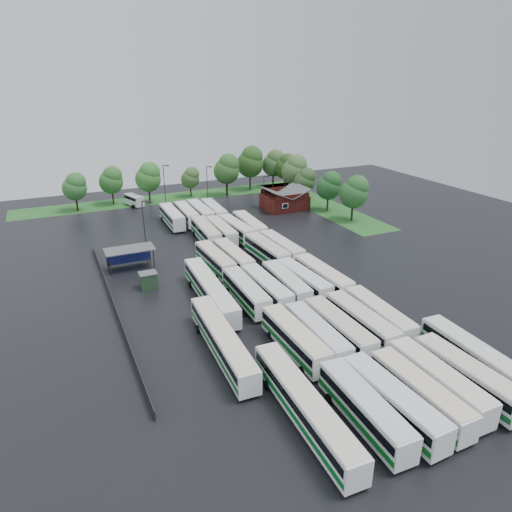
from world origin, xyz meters
name	(u,v)px	position (x,y,z in m)	size (l,w,h in m)	color
ground	(278,302)	(0.00, 0.00, 0.00)	(160.00, 160.00, 0.00)	black
brick_building	(285,201)	(24.00, 42.77, 1.87)	(10.07, 8.60, 5.39)	maroon
wash_shed	(129,251)	(-17.20, 22.02, 2.99)	(8.20, 4.20, 3.58)	#2D2D30
utility_hut	(148,280)	(-16.20, 12.60, 1.32)	(2.70, 2.20, 2.62)	#1F3D22
grass_strip_north	(173,197)	(2.00, 64.80, 0.01)	(80.00, 10.00, 0.01)	#236021
grass_strip_east	(319,204)	(34.00, 42.80, 0.01)	(10.00, 50.00, 0.01)	#236021
west_fence	(114,305)	(-22.20, 8.00, 0.60)	(0.10, 50.00, 1.20)	#2D2D30
bus_r0c0	(364,408)	(-4.24, -25.76, 1.92)	(3.15, 12.65, 3.49)	white
bus_r0c1	(392,401)	(-1.18, -26.11, 1.96)	(3.12, 12.87, 3.56)	white
bus_r0c2	(419,393)	(2.15, -26.21, 1.89)	(2.67, 12.36, 3.44)	white
bus_r0c3	(438,381)	(5.13, -25.66, 1.94)	(2.86, 12.68, 3.52)	white
bus_r0c4	(467,376)	(8.54, -26.24, 1.94)	(2.99, 12.72, 3.52)	white
bus_r1c0	(295,339)	(-4.26, -12.43, 1.93)	(2.76, 12.63, 3.51)	white
bus_r1c1	(317,334)	(-1.28, -12.58, 1.87)	(2.93, 12.30, 3.41)	white
bus_r1c2	(338,328)	(1.85, -12.62, 1.93)	(2.72, 12.60, 3.50)	white
bus_r1c3	(361,321)	(5.38, -12.42, 1.92)	(2.70, 12.54, 3.49)	white
bus_r1c4	(378,315)	(8.46, -12.06, 1.90)	(3.09, 12.50, 3.46)	white
bus_r2c0	(246,292)	(-4.49, 1.46, 1.90)	(2.85, 12.44, 3.45)	white
bus_r2c1	(266,288)	(-1.33, 1.33, 1.91)	(2.83, 12.54, 3.48)	white
bus_r2c2	(286,284)	(2.09, 1.51, 1.87)	(3.08, 12.31, 3.40)	white
bus_r2c3	(303,281)	(5.01, 1.35, 1.87)	(3.14, 12.31, 3.40)	white
bus_r2c4	(322,277)	(8.24, 1.03, 1.97)	(3.02, 12.93, 3.58)	white
bus_r3c0	(215,260)	(-4.36, 14.73, 1.88)	(3.07, 12.36, 3.41)	white
bus_r3c1	(233,257)	(-1.19, 14.52, 1.89)	(2.98, 12.40, 3.43)	white
bus_r3c3	(267,251)	(5.34, 14.77, 1.92)	(3.16, 12.63, 3.49)	white
bus_r3c4	(281,248)	(8.38, 14.94, 1.91)	(2.99, 12.55, 3.47)	white
bus_r4c1	(206,232)	(-1.19, 28.71, 1.96)	(3.37, 12.95, 3.57)	white
bus_r4c2	(221,231)	(1.90, 28.25, 1.88)	(2.83, 12.36, 3.43)	white
bus_r4c3	(236,229)	(5.09, 28.34, 1.88)	(3.22, 12.40, 3.42)	white
bus_r4c4	(249,226)	(8.24, 28.69, 1.97)	(3.29, 12.99, 3.59)	white
bus_r5c0	(172,217)	(-4.51, 41.66, 1.96)	(2.99, 12.86, 3.57)	white
bus_r5c1	(187,214)	(-1.03, 42.19, 1.92)	(3.05, 12.62, 3.49)	white
bus_r5c2	(200,212)	(2.19, 42.31, 1.95)	(2.86, 12.80, 3.55)	white
bus_r5c3	(214,211)	(5.34, 41.91, 1.91)	(3.27, 12.58, 3.47)	white
artic_bus_west_a	(304,406)	(-9.15, -23.00, 1.89)	(3.32, 18.41, 3.40)	white
artic_bus_west_b	(210,291)	(-9.09, 3.91, 1.97)	(3.46, 19.20, 3.55)	white
artic_bus_west_c	(222,340)	(-12.22, -9.09, 1.90)	(3.41, 18.54, 3.42)	white
artic_bus_east	(490,368)	(12.05, -26.23, 1.91)	(3.39, 18.63, 3.44)	white
minibus	(134,200)	(-8.94, 61.23, 1.50)	(4.13, 6.60, 2.71)	silver
tree_north_0	(75,186)	(-22.22, 62.15, 6.08)	(5.70, 5.70, 9.45)	black
tree_north_1	(112,180)	(-13.39, 64.62, 6.28)	(5.90, 5.90, 9.77)	#3C2C1F
tree_north_2	(149,177)	(-4.69, 61.81, 6.81)	(6.39, 6.39, 10.59)	black
tree_north_3	(191,178)	(6.82, 63.72, 5.16)	(4.85, 4.85, 8.03)	#322117
tree_north_4	(227,169)	(16.12, 60.67, 7.30)	(6.85, 6.85, 11.34)	black
tree_north_5	(251,162)	(24.61, 64.23, 7.96)	(7.47, 7.47, 12.37)	black
tree_north_6	(274,163)	(32.14, 64.56, 6.95)	(6.53, 6.53, 10.81)	#331D11
tree_east_0	(355,192)	(33.53, 27.84, 6.69)	(6.28, 6.28, 10.40)	black
tree_east_1	(330,185)	(32.94, 36.95, 6.21)	(5.83, 5.83, 9.66)	#362819
tree_east_2	(305,180)	(31.49, 45.82, 5.80)	(5.46, 5.45, 9.02)	#331F13
tree_east_3	(295,169)	(32.10, 52.27, 7.29)	(6.84, 6.84, 11.32)	black
tree_east_4	(286,166)	(34.10, 61.05, 6.46)	(6.07, 6.07, 10.05)	black
lamp_post_ne	(264,192)	(17.60, 41.02, 5.27)	(1.40, 0.27, 9.08)	#2D2D30
lamp_post_nw	(145,226)	(-13.82, 23.86, 6.39)	(1.69, 0.33, 11.00)	#2D2D30
lamp_post_back_w	(165,183)	(-2.09, 55.98, 6.12)	(1.62, 0.32, 10.54)	#2D2D30
lamp_post_back_e	(208,183)	(8.04, 53.45, 5.72)	(1.52, 0.30, 9.85)	#2D2D30
puddle_0	(343,385)	(-2.51, -20.02, 0.00)	(3.63, 3.63, 0.01)	black
puddle_1	(438,362)	(10.03, -21.28, 0.00)	(4.06, 4.06, 0.01)	black
puddle_2	(240,306)	(-5.71, 1.02, 0.00)	(6.73, 6.73, 0.01)	black
puddle_3	(305,298)	(4.23, -0.76, 0.00)	(5.10, 5.10, 0.01)	black
puddle_4	(445,327)	(16.86, -15.64, 0.00)	(2.53, 2.53, 0.01)	black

